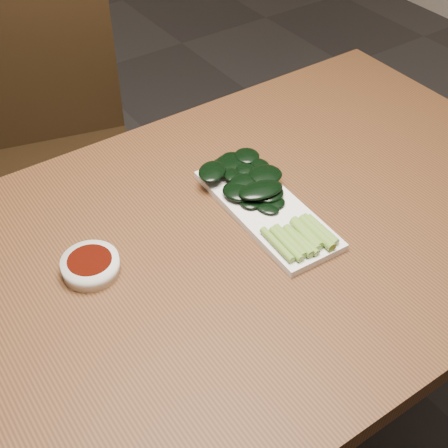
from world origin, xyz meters
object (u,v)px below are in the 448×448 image
serving_plate (266,209)px  sauce_bowl (91,265)px  table (222,271)px  gai_lan (257,189)px  chair_far (57,148)px

serving_plate → sauce_bowl: bearing=172.3°
table → sauce_bowl: 0.24m
table → serving_plate: size_ratio=4.35×
sauce_bowl → serving_plate: size_ratio=0.30×
sauce_bowl → gai_lan: 0.34m
sauce_bowl → gai_lan: bearing=-1.3°
table → chair_far: 0.82m
table → gai_lan: size_ratio=4.25×
chair_far → gai_lan: size_ratio=2.70×
table → chair_far: size_ratio=1.57×
serving_plate → chair_far: bearing=99.4°
sauce_bowl → gai_lan: size_ratio=0.29×
table → serving_plate: bearing=11.0°
sauce_bowl → chair_far: bearing=74.5°
gai_lan → sauce_bowl: bearing=178.7°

